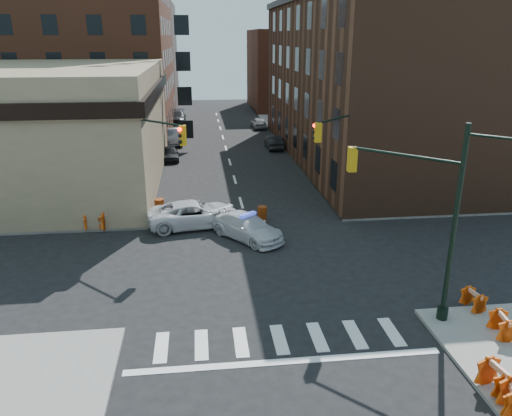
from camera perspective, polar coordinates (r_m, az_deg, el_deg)
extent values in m
plane|color=black|center=(25.78, 0.26, -6.40)|extent=(140.00, 140.00, 0.00)
cube|color=gray|center=(60.40, -26.24, 6.62)|extent=(34.00, 54.50, 0.15)
cube|color=gray|center=(62.51, 18.03, 8.00)|extent=(34.00, 54.50, 0.15)
cube|color=#998464|center=(42.58, -26.32, 8.23)|extent=(22.00, 22.00, 9.00)
cube|color=brown|center=(65.03, -21.81, 18.61)|extent=(25.00, 25.00, 24.00)
cube|color=#4E2F1F|center=(48.44, 12.80, 13.78)|extent=(14.00, 34.00, 14.00)
cube|color=brown|center=(86.17, -16.12, 16.32)|extent=(20.00, 18.00, 16.00)
cube|color=brown|center=(82.98, 5.23, 15.49)|extent=(16.00, 16.00, 12.00)
cylinder|color=black|center=(20.57, 21.71, -2.06)|extent=(0.20, 0.20, 8.00)
cylinder|color=black|center=(22.12, 20.51, -11.17)|extent=(0.44, 0.44, 0.50)
cylinder|color=black|center=(20.55, 16.59, 5.81)|extent=(3.27, 3.27, 0.12)
cube|color=#BF8C0C|center=(21.57, 10.94, 5.49)|extent=(0.35, 0.35, 1.05)
sphere|color=#FF0C05|center=(21.68, 11.27, 6.49)|extent=(0.22, 0.22, 0.22)
sphere|color=black|center=(21.75, 11.21, 5.64)|extent=(0.22, 0.22, 0.22)
sphere|color=black|center=(21.83, 11.16, 4.80)|extent=(0.22, 0.22, 0.22)
cylinder|color=black|center=(19.37, 26.40, 7.17)|extent=(1.91, 1.91, 0.10)
cylinder|color=black|center=(30.47, -14.05, 5.34)|extent=(0.20, 0.20, 8.00)
cylinder|color=black|center=(31.54, -13.51, -1.29)|extent=(0.44, 0.44, 0.50)
cylinder|color=black|center=(28.26, -11.60, 9.66)|extent=(3.27, 3.27, 0.12)
cube|color=#BF8C0C|center=(26.69, -8.35, 8.21)|extent=(0.35, 0.35, 1.05)
sphere|color=#FF0C05|center=(26.48, -8.74, 8.88)|extent=(0.22, 0.22, 0.22)
sphere|color=black|center=(26.54, -8.70, 8.18)|extent=(0.22, 0.22, 0.22)
sphere|color=black|center=(26.60, -8.66, 7.48)|extent=(0.22, 0.22, 0.22)
cylinder|color=black|center=(31.70, 11.23, 6.07)|extent=(0.20, 0.20, 8.00)
cylinder|color=black|center=(32.73, 10.81, -0.34)|extent=(0.44, 0.44, 0.50)
cylinder|color=black|center=(29.28, 9.47, 10.10)|extent=(3.27, 3.27, 0.12)
cube|color=#BF8C0C|center=(27.45, 7.09, 8.57)|extent=(0.35, 0.35, 1.05)
sphere|color=#FF0C05|center=(27.50, 6.72, 9.34)|extent=(0.22, 0.22, 0.22)
sphere|color=black|center=(27.55, 6.70, 8.67)|extent=(0.22, 0.22, 0.22)
sphere|color=black|center=(27.62, 6.67, 7.99)|extent=(0.22, 0.22, 0.22)
cylinder|color=black|center=(51.09, 5.16, 8.13)|extent=(0.24, 0.24, 2.60)
sphere|color=brown|center=(50.74, 5.23, 10.40)|extent=(3.00, 3.00, 3.00)
cylinder|color=black|center=(58.82, 3.58, 9.61)|extent=(0.24, 0.24, 2.60)
sphere|color=brown|center=(58.52, 3.62, 11.59)|extent=(3.00, 3.00, 3.00)
imported|color=silver|center=(28.65, -1.03, -2.18)|extent=(4.53, 5.03, 1.41)
imported|color=silver|center=(30.69, -7.06, -0.69)|extent=(5.99, 3.46, 1.57)
imported|color=black|center=(47.78, -9.77, 6.17)|extent=(1.80, 3.86, 1.28)
imported|color=gray|center=(55.10, -9.43, 8.07)|extent=(2.22, 5.03, 1.60)
imported|color=black|center=(68.88, -8.96, 10.24)|extent=(2.18, 5.35, 1.55)
imported|color=black|center=(52.09, 2.02, 7.55)|extent=(1.55, 4.19, 1.37)
imported|color=gray|center=(63.97, 0.30, 9.72)|extent=(1.81, 4.09, 1.37)
imported|color=black|center=(34.45, -19.16, 1.05)|extent=(0.79, 0.72, 1.80)
imported|color=black|center=(31.59, -19.23, -0.59)|extent=(1.05, 0.95, 1.76)
imported|color=#1F242E|center=(31.77, -20.19, -0.44)|extent=(1.22, 0.79, 1.93)
cylinder|color=#D75F0A|center=(31.19, 0.72, -0.73)|extent=(0.74, 0.74, 1.04)
cylinder|color=orange|center=(32.99, -10.97, 0.09)|extent=(0.75, 0.75, 1.10)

